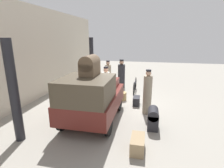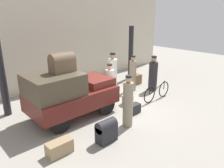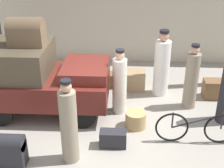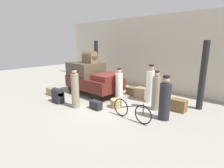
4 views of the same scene
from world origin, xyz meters
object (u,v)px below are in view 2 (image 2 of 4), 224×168
(porter_lifting_near_truck, at_px, (133,75))
(trunk_umber_medium, at_px, (135,79))
(wicker_basket, at_px, (128,100))
(truck, at_px, (68,93))
(porter_carrying_trunk, at_px, (128,103))
(trunk_barrel_dark, at_px, (106,130))
(trunk_wicker_pale, at_px, (133,109))
(suitcase_small_leather, at_px, (98,87))
(conductor_in_dark_uniform, at_px, (153,75))
(bicycle, at_px, (157,92))
(porter_with_bicycle, at_px, (110,85))
(trunk_on_truck_roof, at_px, (62,63))
(porter_standing_middle, at_px, (113,73))
(suitcase_black_upright, at_px, (59,148))
(suitcase_tan_flat, at_px, (85,91))

(porter_lifting_near_truck, xyz_separation_m, trunk_umber_medium, (0.82, 0.55, -0.55))
(wicker_basket, distance_m, trunk_umber_medium, 2.75)
(truck, xyz_separation_m, porter_carrying_trunk, (1.12, -1.94, -0.12))
(truck, distance_m, trunk_barrel_dark, 2.25)
(trunk_wicker_pale, bearing_deg, suitcase_small_leather, 79.54)
(porter_carrying_trunk, relative_size, trunk_umber_medium, 2.72)
(trunk_wicker_pale, distance_m, suitcase_small_leather, 2.82)
(conductor_in_dark_uniform, distance_m, trunk_umber_medium, 1.32)
(suitcase_small_leather, bearing_deg, trunk_umber_medium, -10.72)
(trunk_barrel_dark, bearing_deg, bicycle, 13.83)
(conductor_in_dark_uniform, bearing_deg, trunk_wicker_pale, -157.12)
(porter_carrying_trunk, height_order, trunk_umber_medium, porter_carrying_trunk)
(bicycle, height_order, trunk_umber_medium, bicycle)
(trunk_wicker_pale, bearing_deg, porter_with_bicycle, 86.23)
(trunk_on_truck_roof, bearing_deg, trunk_wicker_pale, -34.63)
(conductor_in_dark_uniform, bearing_deg, suitcase_small_leather, 143.29)
(trunk_umber_medium, xyz_separation_m, trunk_barrel_dark, (-4.78, -3.06, 0.12))
(porter_standing_middle, height_order, suitcase_black_upright, porter_standing_middle)
(porter_with_bicycle, bearing_deg, trunk_umber_medium, 18.39)
(porter_with_bicycle, xyz_separation_m, conductor_in_dark_uniform, (2.60, -0.32, 0.00))
(porter_lifting_near_truck, height_order, conductor_in_dark_uniform, porter_lifting_near_truck)
(porter_lifting_near_truck, height_order, trunk_barrel_dark, porter_lifting_near_truck)
(porter_carrying_trunk, xyz_separation_m, trunk_umber_medium, (3.60, 2.83, -0.58))
(porter_with_bicycle, distance_m, trunk_umber_medium, 2.85)
(wicker_basket, bearing_deg, porter_lifting_near_truck, 35.60)
(porter_standing_middle, distance_m, trunk_umber_medium, 1.64)
(porter_lifting_near_truck, xyz_separation_m, suitcase_tan_flat, (-2.13, 1.08, -0.59))
(suitcase_black_upright, bearing_deg, conductor_in_dark_uniform, 13.26)
(wicker_basket, xyz_separation_m, porter_with_bicycle, (-0.41, 0.69, 0.59))
(trunk_wicker_pale, bearing_deg, porter_lifting_near_truck, 42.89)
(porter_carrying_trunk, height_order, suitcase_small_leather, porter_carrying_trunk)
(porter_carrying_trunk, bearing_deg, suitcase_black_upright, 175.84)
(porter_with_bicycle, relative_size, trunk_on_truck_roof, 2.06)
(suitcase_tan_flat, bearing_deg, bicycle, -52.98)
(wicker_basket, distance_m, porter_lifting_near_truck, 1.86)
(wicker_basket, distance_m, porter_standing_middle, 1.99)
(truck, relative_size, conductor_in_dark_uniform, 1.85)
(wicker_basket, height_order, conductor_in_dark_uniform, conductor_in_dark_uniform)
(porter_with_bicycle, bearing_deg, conductor_in_dark_uniform, -7.04)
(wicker_basket, bearing_deg, bicycle, -22.67)
(suitcase_tan_flat, relative_size, suitcase_small_leather, 0.97)
(suitcase_tan_flat, bearing_deg, trunk_wicker_pale, -86.25)
(conductor_in_dark_uniform, height_order, suitcase_small_leather, conductor_in_dark_uniform)
(porter_with_bicycle, xyz_separation_m, porter_standing_middle, (1.14, 1.04, 0.08))
(porter_carrying_trunk, height_order, suitcase_black_upright, porter_carrying_trunk)
(porter_lifting_near_truck, height_order, suitcase_tan_flat, porter_lifting_near_truck)
(bicycle, xyz_separation_m, porter_carrying_trunk, (-2.66, -0.71, 0.47))
(suitcase_tan_flat, height_order, trunk_barrel_dark, trunk_barrel_dark)
(trunk_barrel_dark, bearing_deg, porter_with_bicycle, 45.73)
(trunk_umber_medium, bearing_deg, trunk_on_truck_roof, -169.66)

